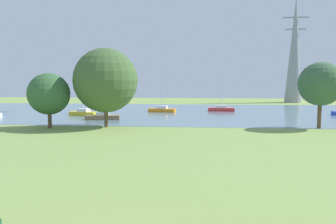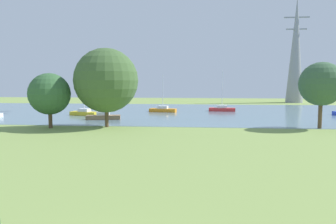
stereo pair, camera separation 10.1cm
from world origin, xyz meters
name	(u,v)px [view 1 (the left image)]	position (x,y,z in m)	size (l,w,h in m)	color
ground_plane	(168,139)	(0.00, 22.00, 0.00)	(160.00, 160.00, 0.00)	#7F994C
water_surface	(183,112)	(0.00, 50.00, 0.01)	(140.00, 40.00, 0.02)	slate
sailboat_yellow	(84,113)	(-15.54, 42.03, 0.47)	(5.03, 2.82, 7.38)	yellow
sailboat_brown	(103,116)	(-10.84, 36.84, 0.46)	(5.00, 2.43, 6.65)	brown
sailboat_red	(221,109)	(6.99, 51.93, 0.47)	(4.87, 1.75, 7.40)	red
sailboat_orange	(162,109)	(-3.68, 49.29, 0.46)	(4.98, 2.25, 6.60)	orange
tree_west_near	(49,94)	(-14.43, 27.92, 3.97)	(4.82, 4.82, 6.39)	brown
tree_east_near	(106,80)	(-8.10, 29.32, 5.53)	(7.59, 7.59, 9.33)	brown
tree_mid_shore	(321,84)	(16.73, 30.54, 5.12)	(5.00, 5.00, 7.64)	brown
electricity_pylon	(295,50)	(27.71, 80.00, 13.83)	(6.40, 4.40, 27.63)	gray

